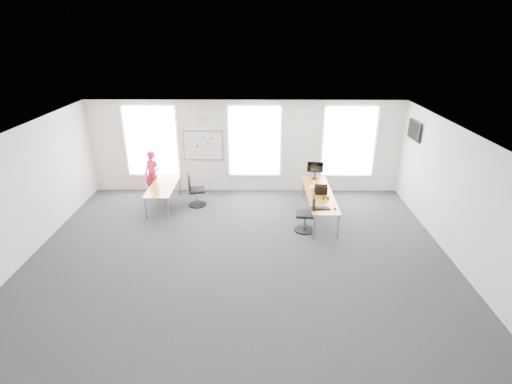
{
  "coord_description": "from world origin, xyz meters",
  "views": [
    {
      "loc": [
        0.48,
        -8.38,
        5.09
      ],
      "look_at": [
        0.38,
        1.2,
        1.1
      ],
      "focal_mm": 28.0,
      "sensor_mm": 36.0,
      "label": 1
    }
  ],
  "objects_px": {
    "monitor": "(315,169)",
    "chair_right": "(307,216)",
    "desk_left": "(163,187)",
    "chair_left": "(195,192)",
    "headphones": "(326,198)",
    "desk_right": "(320,195)",
    "keyboard": "(321,208)",
    "person": "(152,175)"
  },
  "relations": [
    {
      "from": "chair_left",
      "to": "monitor",
      "type": "relative_size",
      "value": 1.85
    },
    {
      "from": "desk_left",
      "to": "chair_right",
      "type": "height_order",
      "value": "chair_right"
    },
    {
      "from": "chair_left",
      "to": "keyboard",
      "type": "xyz_separation_m",
      "value": [
        3.57,
        -1.69,
        0.24
      ]
    },
    {
      "from": "chair_right",
      "to": "person",
      "type": "relative_size",
      "value": 0.66
    },
    {
      "from": "desk_right",
      "to": "chair_right",
      "type": "xyz_separation_m",
      "value": [
        -0.44,
        -0.95,
        -0.19
      ]
    },
    {
      "from": "headphones",
      "to": "desk_right",
      "type": "bearing_deg",
      "value": 115.77
    },
    {
      "from": "chair_left",
      "to": "keyboard",
      "type": "distance_m",
      "value": 3.96
    },
    {
      "from": "monitor",
      "to": "chair_right",
      "type": "bearing_deg",
      "value": -92.74
    },
    {
      "from": "desk_right",
      "to": "desk_left",
      "type": "relative_size",
      "value": 1.5
    },
    {
      "from": "desk_right",
      "to": "desk_left",
      "type": "distance_m",
      "value": 4.64
    },
    {
      "from": "chair_right",
      "to": "headphones",
      "type": "height_order",
      "value": "chair_right"
    },
    {
      "from": "chair_right",
      "to": "headphones",
      "type": "xyz_separation_m",
      "value": [
        0.55,
        0.53,
        0.28
      ]
    },
    {
      "from": "desk_left",
      "to": "person",
      "type": "height_order",
      "value": "person"
    },
    {
      "from": "chair_left",
      "to": "keyboard",
      "type": "bearing_deg",
      "value": -128.51
    },
    {
      "from": "desk_left",
      "to": "headphones",
      "type": "relative_size",
      "value": 11.34
    },
    {
      "from": "desk_right",
      "to": "chair_right",
      "type": "bearing_deg",
      "value": -115.1
    },
    {
      "from": "monitor",
      "to": "desk_right",
      "type": "bearing_deg",
      "value": -81.07
    },
    {
      "from": "desk_left",
      "to": "chair_left",
      "type": "height_order",
      "value": "chair_left"
    },
    {
      "from": "chair_left",
      "to": "chair_right",
      "type": "bearing_deg",
      "value": -129.72
    },
    {
      "from": "desk_right",
      "to": "keyboard",
      "type": "bearing_deg",
      "value": -96.33
    },
    {
      "from": "desk_right",
      "to": "headphones",
      "type": "distance_m",
      "value": 0.44
    },
    {
      "from": "chair_right",
      "to": "person",
      "type": "xyz_separation_m",
      "value": [
        -4.65,
        2.23,
        0.32
      ]
    },
    {
      "from": "desk_left",
      "to": "person",
      "type": "xyz_separation_m",
      "value": [
        -0.48,
        0.72,
        0.14
      ]
    },
    {
      "from": "chair_left",
      "to": "person",
      "type": "bearing_deg",
      "value": 53.19
    },
    {
      "from": "chair_left",
      "to": "headphones",
      "type": "bearing_deg",
      "value": -119.28
    },
    {
      "from": "headphones",
      "to": "chair_left",
      "type": "bearing_deg",
      "value": 175.97
    },
    {
      "from": "chair_left",
      "to": "person",
      "type": "distance_m",
      "value": 1.57
    },
    {
      "from": "desk_right",
      "to": "headphones",
      "type": "height_order",
      "value": "headphones"
    },
    {
      "from": "desk_left",
      "to": "monitor",
      "type": "relative_size",
      "value": 3.35
    },
    {
      "from": "person",
      "to": "desk_right",
      "type": "bearing_deg",
      "value": 9.32
    },
    {
      "from": "keyboard",
      "to": "person",
      "type": "bearing_deg",
      "value": 147.67
    },
    {
      "from": "keyboard",
      "to": "headphones",
      "type": "height_order",
      "value": "headphones"
    },
    {
      "from": "chair_left",
      "to": "person",
      "type": "relative_size",
      "value": 0.68
    },
    {
      "from": "desk_right",
      "to": "person",
      "type": "bearing_deg",
      "value": 165.86
    },
    {
      "from": "person",
      "to": "desk_left",
      "type": "bearing_deg",
      "value": -32.59
    },
    {
      "from": "chair_right",
      "to": "headphones",
      "type": "relative_size",
      "value": 6.13
    },
    {
      "from": "chair_right",
      "to": "keyboard",
      "type": "xyz_separation_m",
      "value": [
        0.33,
        -0.07,
        0.25
      ]
    },
    {
      "from": "chair_right",
      "to": "desk_right",
      "type": "bearing_deg",
      "value": 160.4
    },
    {
      "from": "chair_left",
      "to": "headphones",
      "type": "relative_size",
      "value": 6.27
    },
    {
      "from": "keyboard",
      "to": "monitor",
      "type": "xyz_separation_m",
      "value": [
        0.12,
        2.2,
        0.32
      ]
    },
    {
      "from": "desk_left",
      "to": "person",
      "type": "distance_m",
      "value": 0.88
    },
    {
      "from": "headphones",
      "to": "monitor",
      "type": "distance_m",
      "value": 1.64
    }
  ]
}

